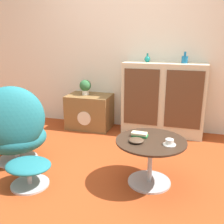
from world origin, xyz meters
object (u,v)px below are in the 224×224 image
object	(u,v)px
sideboard	(163,99)
tv_console	(90,111)
vase_leftmost	(147,59)
bowl	(136,140)
ottoman	(29,168)
teacup	(169,142)
book_stack	(140,135)
coffee_table	(150,154)
vase_inner_left	(185,59)
potted_plant	(85,86)
egg_chair	(14,129)

from	to	relation	value
sideboard	tv_console	bearing A→B (deg)	-177.49
vase_leftmost	bowl	bearing A→B (deg)	-84.19
ottoman	teacup	size ratio (longest dim) A/B	3.77
sideboard	book_stack	xyz separation A→B (m)	(-0.09, -1.34, -0.04)
tv_console	teacup	distance (m)	1.94
book_stack	vase_leftmost	bearing A→B (deg)	96.58
sideboard	coffee_table	distance (m)	1.42
vase_inner_left	vase_leftmost	bearing A→B (deg)	-180.00
book_stack	tv_console	bearing A→B (deg)	128.26
sideboard	bowl	bearing A→B (deg)	-93.71
potted_plant	bowl	distance (m)	1.81
vase_leftmost	vase_inner_left	distance (m)	0.51
teacup	bowl	distance (m)	0.30
coffee_table	book_stack	xyz separation A→B (m)	(-0.12, 0.06, 0.17)
ottoman	potted_plant	size ratio (longest dim) A/B	1.92
vase_leftmost	book_stack	world-z (taller)	vase_leftmost
coffee_table	book_stack	bearing A→B (deg)	152.67
sideboard	potted_plant	size ratio (longest dim) A/B	4.95
egg_chair	book_stack	distance (m)	1.40
sideboard	egg_chair	bearing A→B (deg)	-136.64
ottoman	vase_inner_left	distance (m)	2.40
ottoman	coffee_table	world-z (taller)	coffee_table
egg_chair	bowl	world-z (taller)	egg_chair
potted_plant	vase_leftmost	bearing A→B (deg)	3.21
sideboard	egg_chair	world-z (taller)	sideboard
vase_leftmost	tv_console	bearing A→B (deg)	-176.52
egg_chair	teacup	distance (m)	1.69
vase_leftmost	coffee_table	bearing A→B (deg)	-78.86
egg_chair	vase_leftmost	size ratio (longest dim) A/B	7.68
tv_console	coffee_table	bearing A→B (deg)	-49.90
sideboard	tv_console	world-z (taller)	sideboard
coffee_table	book_stack	distance (m)	0.22
coffee_table	egg_chair	bearing A→B (deg)	-179.91
ottoman	sideboard	bearing A→B (deg)	58.57
egg_chair	vase_leftmost	world-z (taller)	vase_leftmost
coffee_table	book_stack	world-z (taller)	book_stack
vase_inner_left	potted_plant	bearing A→B (deg)	-177.92
tv_console	potted_plant	xyz separation A→B (m)	(-0.06, 0.00, 0.39)
sideboard	vase_inner_left	xyz separation A→B (m)	(0.26, 0.00, 0.57)
potted_plant	tv_console	bearing A→B (deg)	-0.60
book_stack	sideboard	bearing A→B (deg)	86.02
ottoman	coffee_table	xyz separation A→B (m)	(1.11, 0.37, 0.13)
vase_leftmost	vase_inner_left	xyz separation A→B (m)	(0.51, 0.00, 0.01)
vase_inner_left	potted_plant	world-z (taller)	vase_inner_left
tv_console	sideboard	bearing A→B (deg)	2.51
potted_plant	coffee_table	bearing A→B (deg)	-48.40
potted_plant	vase_inner_left	bearing A→B (deg)	2.08
tv_console	coffee_table	xyz separation A→B (m)	(1.14, -1.35, 0.05)
potted_plant	bowl	size ratio (longest dim) A/B	1.64
coffee_table	tv_console	bearing A→B (deg)	130.10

